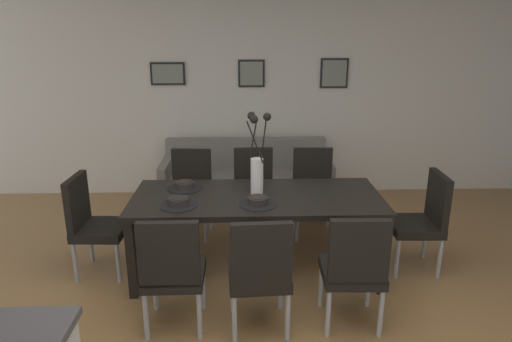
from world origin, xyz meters
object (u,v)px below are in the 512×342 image
at_px(bowl_near_right, 185,184).
at_px(dining_chair_far_left, 260,269).
at_px(dining_table, 257,203).
at_px(centerpiece_vase, 257,165).
at_px(dining_chair_mid_left, 354,266).
at_px(bowl_far_left, 258,200).
at_px(bowl_near_left, 179,201).
at_px(framed_picture_right, 334,73).
at_px(dining_chair_near_right, 191,189).
at_px(dining_chair_head_east, 424,217).
at_px(framed_picture_center, 251,73).
at_px(dining_chair_head_west, 92,220).
at_px(sofa, 246,184).
at_px(dining_chair_mid_right, 313,187).
at_px(dining_chair_near_left, 172,268).
at_px(framed_picture_left, 168,74).
at_px(dining_chair_far_right, 254,187).

bearing_deg(bowl_near_right, dining_chair_far_left, -59.31).
bearing_deg(dining_chair_far_left, dining_table, 89.45).
xyz_separation_m(dining_table, centerpiece_vase, (0.00, 0.00, 0.35)).
relative_size(dining_chair_mid_left, bowl_far_left, 5.41).
relative_size(dining_table, bowl_near_left, 12.94).
distance_m(bowl_far_left, framed_picture_right, 2.71).
relative_size(dining_chair_near_right, dining_chair_head_east, 1.00).
height_order(bowl_near_right, framed_picture_center, framed_picture_center).
bearing_deg(dining_chair_mid_left, dining_chair_far_left, -177.37).
bearing_deg(bowl_far_left, dining_chair_mid_left, -43.69).
bearing_deg(framed_picture_right, bowl_near_left, -126.25).
bearing_deg(dining_table, framed_picture_center, 90.00).
xyz_separation_m(dining_chair_mid_left, bowl_far_left, (-0.68, 0.65, 0.27)).
height_order(dining_chair_mid_left, dining_chair_head_west, same).
xyz_separation_m(dining_chair_mid_left, framed_picture_center, (-0.68, 3.00, 1.09)).
height_order(centerpiece_vase, bowl_near_left, centerpiece_vase).
height_order(dining_chair_head_west, dining_chair_head_east, same).
relative_size(dining_chair_head_west, framed_picture_center, 2.66).
xyz_separation_m(dining_chair_head_east, sofa, (-1.60, 1.65, -0.23)).
distance_m(dining_chair_mid_left, dining_chair_mid_right, 1.71).
relative_size(dining_chair_near_left, dining_chair_head_west, 1.00).
height_order(bowl_near_right, bowl_far_left, same).
height_order(dining_chair_mid_right, bowl_far_left, dining_chair_mid_right).
bearing_deg(dining_chair_head_east, sofa, 134.13).
distance_m(dining_chair_head_west, bowl_far_left, 1.52).
relative_size(dining_chair_mid_left, dining_chair_mid_right, 1.00).
distance_m(dining_chair_mid_right, framed_picture_center, 1.81).
bearing_deg(framed_picture_center, centerpiece_vase, -89.98).
bearing_deg(dining_chair_mid_left, framed_picture_right, 82.63).
height_order(bowl_near_left, framed_picture_left, framed_picture_left).
distance_m(dining_chair_far_right, bowl_near_right, 0.97).
bearing_deg(dining_chair_head_east, framed_picture_center, 125.54).
distance_m(dining_table, bowl_far_left, 0.24).
distance_m(dining_table, sofa, 1.71).
bearing_deg(dining_chair_mid_left, dining_table, 128.30).
bearing_deg(framed_picture_right, sofa, -157.12).
bearing_deg(sofa, dining_chair_head_west, -130.74).
xyz_separation_m(dining_chair_head_west, bowl_near_right, (0.82, 0.18, 0.27)).
distance_m(dining_chair_far_left, framed_picture_center, 3.22).
relative_size(bowl_near_left, framed_picture_center, 0.49).
xyz_separation_m(dining_chair_far_right, dining_chair_mid_left, (0.68, -1.73, 0.00)).
bearing_deg(framed_picture_left, dining_chair_head_east, -39.48).
bearing_deg(dining_chair_mid_left, dining_chair_far_right, 111.46).
height_order(dining_chair_near_left, dining_chair_near_right, same).
bearing_deg(dining_chair_mid_right, dining_chair_head_west, -158.84).
relative_size(dining_chair_head_west, framed_picture_right, 2.44).
distance_m(centerpiece_vase, framed_picture_right, 2.46).
relative_size(dining_chair_head_east, bowl_far_left, 5.41).
bearing_deg(bowl_far_left, dining_chair_near_left, -134.75).
height_order(dining_chair_near_right, sofa, dining_chair_near_right).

